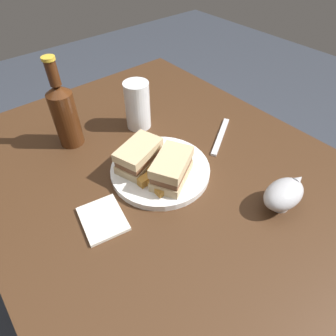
# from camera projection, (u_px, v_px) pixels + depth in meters

# --- Properties ---
(ground_plane) EXTENTS (6.00, 6.00, 0.00)m
(ground_plane) POSITION_uv_depth(u_px,v_px,m) (173.00, 298.00, 1.25)
(ground_plane) COLOR #333842
(dining_table) EXTENTS (1.20, 0.86, 0.75)m
(dining_table) POSITION_uv_depth(u_px,v_px,m) (174.00, 255.00, 0.98)
(dining_table) COLOR #422816
(dining_table) RESTS_ON ground
(plate) EXTENTS (0.26, 0.26, 0.02)m
(plate) POSITION_uv_depth(u_px,v_px,m) (160.00, 170.00, 0.74)
(plate) COLOR white
(plate) RESTS_ON dining_table
(sandwich_half_left) EXTENTS (0.11, 0.13, 0.06)m
(sandwich_half_left) POSITION_uv_depth(u_px,v_px,m) (139.00, 156.00, 0.72)
(sandwich_half_left) COLOR #CCB284
(sandwich_half_left) RESTS_ON plate
(sandwich_half_right) EXTENTS (0.12, 0.14, 0.07)m
(sandwich_half_right) POSITION_uv_depth(u_px,v_px,m) (173.00, 170.00, 0.68)
(sandwich_half_right) COLOR #CCB284
(sandwich_half_right) RESTS_ON plate
(potato_wedge_front) EXTENTS (0.02, 0.06, 0.02)m
(potato_wedge_front) POSITION_uv_depth(u_px,v_px,m) (148.00, 178.00, 0.69)
(potato_wedge_front) COLOR #B77F33
(potato_wedge_front) RESTS_ON plate
(potato_wedge_middle) EXTENTS (0.05, 0.02, 0.02)m
(potato_wedge_middle) POSITION_uv_depth(u_px,v_px,m) (156.00, 187.00, 0.67)
(potato_wedge_middle) COLOR #B77F33
(potato_wedge_middle) RESTS_ON plate
(potato_wedge_back) EXTENTS (0.05, 0.04, 0.02)m
(potato_wedge_back) POSITION_uv_depth(u_px,v_px,m) (143.00, 169.00, 0.71)
(potato_wedge_back) COLOR gold
(potato_wedge_back) RESTS_ON plate
(potato_wedge_left_edge) EXTENTS (0.03, 0.05, 0.01)m
(potato_wedge_left_edge) POSITION_uv_depth(u_px,v_px,m) (166.00, 179.00, 0.69)
(potato_wedge_left_edge) COLOR #B77F33
(potato_wedge_left_edge) RESTS_ON plate
(pint_glass) EXTENTS (0.07, 0.07, 0.14)m
(pint_glass) POSITION_uv_depth(u_px,v_px,m) (138.00, 108.00, 0.85)
(pint_glass) COLOR white
(pint_glass) RESTS_ON dining_table
(gravy_boat) EXTENTS (0.07, 0.12, 0.07)m
(gravy_boat) POSITION_uv_depth(u_px,v_px,m) (284.00, 194.00, 0.64)
(gravy_boat) COLOR #B7B7BC
(gravy_boat) RESTS_ON dining_table
(cider_bottle) EXTENTS (0.07, 0.07, 0.25)m
(cider_bottle) POSITION_uv_depth(u_px,v_px,m) (64.00, 113.00, 0.76)
(cider_bottle) COLOR #47230F
(cider_bottle) RESTS_ON dining_table
(napkin) EXTENTS (0.13, 0.11, 0.01)m
(napkin) POSITION_uv_depth(u_px,v_px,m) (103.00, 219.00, 0.63)
(napkin) COLOR silver
(napkin) RESTS_ON dining_table
(fork) EXTENTS (0.11, 0.16, 0.01)m
(fork) POSITION_uv_depth(u_px,v_px,m) (221.00, 136.00, 0.85)
(fork) COLOR silver
(fork) RESTS_ON dining_table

